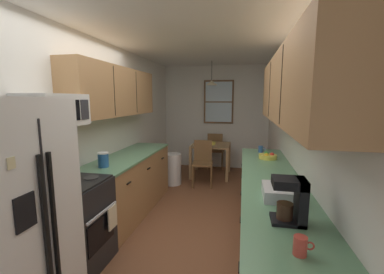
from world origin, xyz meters
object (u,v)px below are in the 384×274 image
(refrigerator, at_px, (6,221))
(storage_canister, at_px, (103,160))
(coffee_maker, at_px, (293,200))
(mug_spare, at_px, (261,149))
(fruit_bowl, at_px, (268,156))
(mug_by_coffeemaker, at_px, (301,246))
(microwave_over_range, at_px, (54,110))
(dining_chair_near, at_px, (203,160))
(dish_rack, at_px, (280,192))
(dining_table, at_px, (211,149))
(trash_bin, at_px, (173,169))
(dining_chair_far, at_px, (216,149))
(stove_range, at_px, (73,224))
(table_serving_bowl, at_px, (212,143))

(refrigerator, height_order, storage_canister, refrigerator)
(coffee_maker, xyz_separation_m, mug_spare, (-0.06, 2.31, -0.11))
(fruit_bowl, bearing_deg, mug_spare, 99.44)
(storage_canister, bearing_deg, mug_by_coffeemaker, -34.98)
(microwave_over_range, distance_m, dining_chair_near, 3.18)
(storage_canister, distance_m, dish_rack, 2.09)
(microwave_over_range, relative_size, coffee_maker, 1.96)
(coffee_maker, xyz_separation_m, mug_by_coffeemaker, (-0.02, -0.37, -0.11))
(dining_table, distance_m, mug_by_coffeemaker, 4.31)
(trash_bin, relative_size, fruit_bowl, 2.54)
(trash_bin, bearing_deg, storage_canister, -98.32)
(fruit_bowl, bearing_deg, dining_chair_far, 111.75)
(stove_range, relative_size, mug_spare, 10.25)
(refrigerator, bearing_deg, dining_chair_near, 76.32)
(dining_chair_near, height_order, fruit_bowl, fruit_bowl)
(stove_range, xyz_separation_m, storage_canister, (-0.01, 0.63, 0.52))
(dining_table, relative_size, table_serving_bowl, 5.12)
(dining_chair_near, bearing_deg, microwave_over_range, -109.84)
(table_serving_bowl, bearing_deg, mug_spare, -57.22)
(refrigerator, xyz_separation_m, storage_canister, (-0.04, 1.36, 0.12))
(microwave_over_range, xyz_separation_m, mug_by_coffeemaker, (2.11, -0.77, -0.67))
(dining_chair_near, xyz_separation_m, mug_by_coffeemaker, (1.10, -3.56, 0.45))
(storage_canister, bearing_deg, stove_range, -89.50)
(mug_by_coffeemaker, distance_m, dish_rack, 0.81)
(dish_rack, bearing_deg, mug_by_coffeemaker, -90.09)
(stove_range, xyz_separation_m, mug_spare, (1.96, 1.91, 0.48))
(mug_spare, bearing_deg, fruit_bowl, -80.56)
(dining_table, distance_m, dining_chair_near, 0.63)
(dining_chair_far, distance_m, mug_spare, 2.35)
(trash_bin, bearing_deg, mug_by_coffeemaker, -63.74)
(storage_canister, relative_size, dish_rack, 0.54)
(trash_bin, distance_m, coffee_maker, 3.61)
(storage_canister, bearing_deg, dining_chair_far, 73.11)
(refrigerator, xyz_separation_m, dining_chair_near, (0.86, 3.52, -0.38))
(dining_chair_far, bearing_deg, coffee_maker, -77.27)
(dining_chair_far, bearing_deg, table_serving_bowl, -91.54)
(stove_range, height_order, dish_rack, stove_range)
(microwave_over_range, relative_size, mug_spare, 5.66)
(dining_chair_near, bearing_deg, storage_canister, -112.61)
(trash_bin, xyz_separation_m, storage_canister, (-0.30, -2.05, 0.68))
(storage_canister, bearing_deg, dining_chair_near, 67.39)
(dining_chair_near, distance_m, dish_rack, 3.01)
(storage_canister, bearing_deg, dining_table, 70.39)
(storage_canister, height_order, fruit_bowl, storage_canister)
(microwave_over_range, relative_size, mug_by_coffeemaker, 5.53)
(dining_table, distance_m, dish_rack, 3.54)
(trash_bin, xyz_separation_m, dish_rack, (1.70, -2.65, 0.63))
(stove_range, height_order, table_serving_bowl, stove_range)
(refrigerator, xyz_separation_m, table_serving_bowl, (0.97, 4.13, -0.12))
(refrigerator, distance_m, mug_spare, 3.27)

